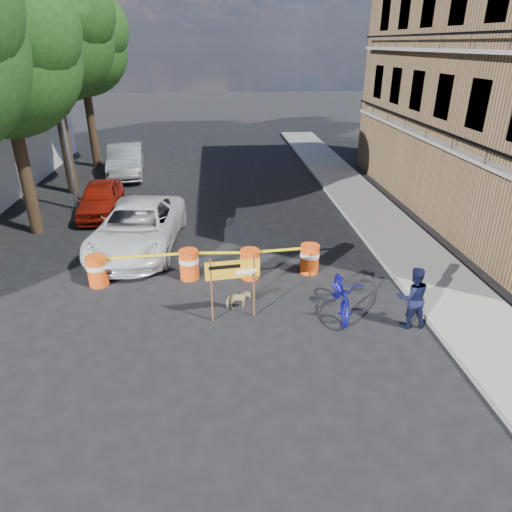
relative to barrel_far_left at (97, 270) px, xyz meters
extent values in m
plane|color=black|center=(3.62, -2.62, -0.47)|extent=(120.00, 120.00, 0.00)
cube|color=gray|center=(9.82, 3.38, -0.40)|extent=(2.40, 40.00, 0.15)
cylinder|color=#332316|center=(-3.18, 4.38, 1.91)|extent=(0.44, 0.44, 4.76)
sphere|color=#194513|center=(-3.18, 4.38, 5.48)|extent=(5.00, 5.00, 5.00)
sphere|color=#194513|center=(-2.30, 3.88, 6.33)|extent=(3.75, 3.75, 3.75)
cylinder|color=#332316|center=(-3.18, 9.38, 2.19)|extent=(0.44, 0.44, 5.32)
sphere|color=#194513|center=(-3.18, 9.38, 6.18)|extent=(5.40, 5.40, 5.40)
sphere|color=#194513|center=(-2.23, 8.84, 7.13)|extent=(4.05, 4.05, 4.05)
sphere|color=#194513|center=(-3.99, 10.06, 5.42)|extent=(3.78, 3.78, 3.78)
cylinder|color=#332316|center=(-3.18, 14.38, 1.99)|extent=(0.44, 0.44, 4.93)
sphere|color=#194513|center=(-3.18, 14.38, 5.69)|extent=(4.80, 4.80, 4.80)
sphere|color=#194513|center=(-2.34, 13.90, 6.57)|extent=(3.60, 3.60, 3.60)
sphere|color=#194513|center=(-3.90, 14.98, 4.98)|extent=(3.36, 3.36, 3.36)
cylinder|color=gray|center=(-2.38, 6.88, 3.53)|extent=(0.16, 0.16, 8.00)
cylinder|color=#EA4A0D|center=(0.00, 0.00, -0.02)|extent=(0.56, 0.56, 0.90)
cylinder|color=white|center=(0.00, 0.00, 0.13)|extent=(0.58, 0.58, 0.14)
cylinder|color=#EA4A0D|center=(2.60, 0.18, -0.02)|extent=(0.56, 0.56, 0.90)
cylinder|color=white|center=(2.60, 0.18, 0.13)|extent=(0.58, 0.58, 0.14)
cylinder|color=#EA4A0D|center=(4.40, 0.06, -0.02)|extent=(0.56, 0.56, 0.90)
cylinder|color=white|center=(4.40, 0.06, 0.13)|extent=(0.58, 0.58, 0.14)
cylinder|color=#EA4A0D|center=(6.23, 0.24, -0.02)|extent=(0.56, 0.56, 0.90)
cylinder|color=white|center=(6.23, 0.24, 0.13)|extent=(0.58, 0.58, 0.14)
cylinder|color=#592D19|center=(3.28, -2.21, 0.40)|extent=(0.05, 0.05, 1.73)
cylinder|color=#592D19|center=(4.33, -2.09, 0.40)|extent=(0.05, 0.05, 1.73)
cube|color=orange|center=(3.80, -2.15, 0.93)|extent=(1.34, 0.18, 0.48)
cube|color=white|center=(4.07, -2.14, 0.84)|extent=(0.38, 0.05, 0.12)
cone|color=white|center=(4.33, -2.11, 0.84)|extent=(0.24, 0.27, 0.25)
cube|color=black|center=(3.61, -2.19, 1.02)|extent=(0.77, 0.10, 0.10)
imported|color=black|center=(8.12, -2.85, 0.32)|extent=(0.80, 0.64, 1.59)
imported|color=#13139D|center=(6.61, -2.05, 0.59)|extent=(0.86, 1.19, 2.12)
imported|color=tan|center=(3.95, -1.70, -0.20)|extent=(0.66, 0.34, 0.54)
imported|color=silver|center=(0.82, 2.55, 0.30)|extent=(3.05, 5.74, 1.53)
imported|color=#9E1A0D|center=(-1.18, 6.19, 0.20)|extent=(1.84, 4.04, 1.34)
imported|color=#A0A3A7|center=(-1.18, 12.28, 0.33)|extent=(2.28, 5.05, 1.61)
camera|label=1|loc=(3.47, -12.02, 5.90)|focal=32.00mm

